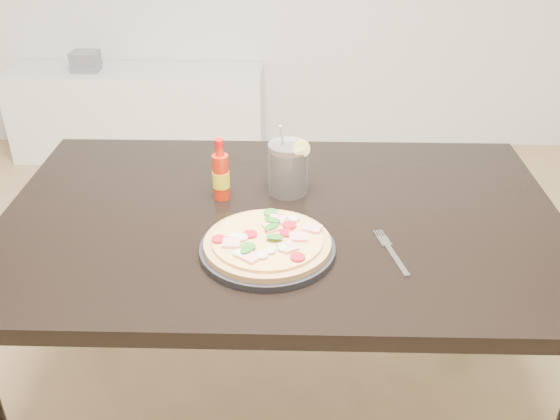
{
  "coord_description": "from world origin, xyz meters",
  "views": [
    {
      "loc": [
        0.08,
        -1.24,
        1.54
      ],
      "look_at": [
        0.05,
        -0.01,
        0.83
      ],
      "focal_mm": 40.0,
      "sensor_mm": 36.0,
      "label": 1
    }
  ],
  "objects_px": {
    "dining_table": "(281,242)",
    "cola_cup": "(288,169)",
    "pizza": "(267,242)",
    "media_console": "(139,113)",
    "plate": "(267,249)",
    "hot_sauce_bottle": "(221,175)",
    "fork": "(391,251)"
  },
  "relations": [
    {
      "from": "pizza",
      "to": "media_console",
      "type": "height_order",
      "value": "pizza"
    },
    {
      "from": "dining_table",
      "to": "fork",
      "type": "distance_m",
      "value": 0.31
    },
    {
      "from": "plate",
      "to": "media_console",
      "type": "relative_size",
      "value": 0.22
    },
    {
      "from": "plate",
      "to": "cola_cup",
      "type": "bearing_deg",
      "value": 81.74
    },
    {
      "from": "cola_cup",
      "to": "media_console",
      "type": "height_order",
      "value": "cola_cup"
    },
    {
      "from": "pizza",
      "to": "plate",
      "type": "bearing_deg",
      "value": 130.4
    },
    {
      "from": "pizza",
      "to": "hot_sauce_bottle",
      "type": "distance_m",
      "value": 0.29
    },
    {
      "from": "dining_table",
      "to": "fork",
      "type": "height_order",
      "value": "fork"
    },
    {
      "from": "pizza",
      "to": "media_console",
      "type": "relative_size",
      "value": 0.2
    },
    {
      "from": "fork",
      "to": "media_console",
      "type": "height_order",
      "value": "fork"
    },
    {
      "from": "hot_sauce_bottle",
      "to": "fork",
      "type": "bearing_deg",
      "value": -30.81
    },
    {
      "from": "hot_sauce_bottle",
      "to": "cola_cup",
      "type": "xyz_separation_m",
      "value": [
        0.17,
        0.04,
        -0.0
      ]
    },
    {
      "from": "hot_sauce_bottle",
      "to": "media_console",
      "type": "relative_size",
      "value": 0.12
    },
    {
      "from": "hot_sauce_bottle",
      "to": "media_console",
      "type": "distance_m",
      "value": 2.09
    },
    {
      "from": "fork",
      "to": "pizza",
      "type": "bearing_deg",
      "value": 168.0
    },
    {
      "from": "dining_table",
      "to": "media_console",
      "type": "xyz_separation_m",
      "value": [
        -0.85,
        1.96,
        -0.42
      ]
    },
    {
      "from": "cola_cup",
      "to": "fork",
      "type": "height_order",
      "value": "cola_cup"
    },
    {
      "from": "dining_table",
      "to": "cola_cup",
      "type": "height_order",
      "value": "cola_cup"
    },
    {
      "from": "hot_sauce_bottle",
      "to": "dining_table",
      "type": "bearing_deg",
      "value": -26.6
    },
    {
      "from": "cola_cup",
      "to": "hot_sauce_bottle",
      "type": "bearing_deg",
      "value": -166.83
    },
    {
      "from": "pizza",
      "to": "fork",
      "type": "relative_size",
      "value": 1.53
    },
    {
      "from": "dining_table",
      "to": "pizza",
      "type": "xyz_separation_m",
      "value": [
        -0.03,
        -0.17,
        0.11
      ]
    },
    {
      "from": "dining_table",
      "to": "media_console",
      "type": "height_order",
      "value": "dining_table"
    },
    {
      "from": "plate",
      "to": "fork",
      "type": "relative_size",
      "value": 1.64
    },
    {
      "from": "plate",
      "to": "cola_cup",
      "type": "distance_m",
      "value": 0.3
    },
    {
      "from": "plate",
      "to": "fork",
      "type": "height_order",
      "value": "plate"
    },
    {
      "from": "cola_cup",
      "to": "pizza",
      "type": "bearing_deg",
      "value": -98.23
    },
    {
      "from": "media_console",
      "to": "cola_cup",
      "type": "bearing_deg",
      "value": -64.76
    },
    {
      "from": "fork",
      "to": "media_console",
      "type": "relative_size",
      "value": 0.13
    },
    {
      "from": "pizza",
      "to": "cola_cup",
      "type": "bearing_deg",
      "value": 81.77
    },
    {
      "from": "plate",
      "to": "cola_cup",
      "type": "relative_size",
      "value": 1.58
    },
    {
      "from": "plate",
      "to": "cola_cup",
      "type": "height_order",
      "value": "cola_cup"
    }
  ]
}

